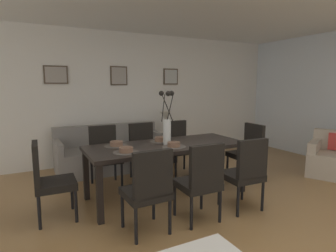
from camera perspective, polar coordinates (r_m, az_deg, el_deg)
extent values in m
plane|color=olive|center=(3.32, 11.34, -19.56)|extent=(9.00, 9.00, 0.00)
cube|color=silver|center=(5.83, -8.75, 5.83)|extent=(9.00, 0.10, 2.60)
cube|color=black|center=(3.85, -0.21, -4.12)|extent=(2.20, 0.88, 0.05)
cube|color=black|center=(4.79, 8.84, -6.27)|extent=(0.07, 0.07, 0.69)
cube|color=black|center=(3.98, -16.50, -9.60)|extent=(0.07, 0.07, 0.69)
cube|color=black|center=(4.23, 15.03, -8.46)|extent=(0.07, 0.07, 0.69)
cube|color=black|center=(3.27, -13.85, -13.46)|extent=(0.07, 0.07, 0.69)
cube|color=black|center=(3.02, -4.69, -13.61)|extent=(0.45, 0.45, 0.08)
cube|color=black|center=(2.77, -3.08, -9.92)|extent=(0.42, 0.07, 0.48)
cylinder|color=black|center=(3.34, -2.98, -15.63)|extent=(0.04, 0.04, 0.38)
cylinder|color=black|center=(3.21, -9.34, -16.81)|extent=(0.04, 0.04, 0.38)
cylinder|color=black|center=(3.04, 0.38, -18.19)|extent=(0.04, 0.04, 0.38)
cylinder|color=black|center=(2.89, -6.59, -19.73)|extent=(0.04, 0.04, 0.38)
cube|color=black|center=(4.40, -12.62, -6.69)|extent=(0.45, 0.45, 0.08)
cube|color=black|center=(4.52, -13.27, -2.92)|extent=(0.42, 0.07, 0.48)
cylinder|color=black|center=(4.25, -14.45, -10.53)|extent=(0.04, 0.04, 0.38)
cylinder|color=black|center=(4.34, -9.45, -10.00)|extent=(0.04, 0.04, 0.38)
cylinder|color=black|center=(4.61, -15.40, -9.08)|extent=(0.04, 0.04, 0.38)
cylinder|color=black|center=(4.69, -10.77, -8.63)|extent=(0.04, 0.04, 0.38)
cube|color=black|center=(3.28, 6.00, -11.81)|extent=(0.45, 0.45, 0.08)
cube|color=black|center=(3.05, 8.02, -8.27)|extent=(0.42, 0.07, 0.48)
cylinder|color=black|center=(3.61, 6.88, -13.82)|extent=(0.04, 0.04, 0.38)
cylinder|color=black|center=(3.43, 1.39, -14.99)|extent=(0.04, 0.04, 0.38)
cylinder|color=black|center=(3.32, 10.64, -15.90)|extent=(0.04, 0.04, 0.38)
cylinder|color=black|center=(3.13, 4.83, -17.41)|extent=(0.04, 0.04, 0.38)
cube|color=black|center=(4.61, -4.59, -5.82)|extent=(0.45, 0.45, 0.08)
cube|color=black|center=(4.73, -5.56, -2.26)|extent=(0.42, 0.07, 0.48)
cylinder|color=black|center=(4.44, -5.83, -9.51)|extent=(0.04, 0.04, 0.38)
cylinder|color=black|center=(4.59, -1.39, -8.86)|extent=(0.04, 0.04, 0.38)
cylinder|color=black|center=(4.77, -7.60, -8.24)|extent=(0.04, 0.04, 0.38)
cylinder|color=black|center=(4.91, -3.42, -7.69)|extent=(0.04, 0.04, 0.38)
cube|color=black|center=(3.66, 14.77, -9.88)|extent=(0.46, 0.46, 0.08)
cube|color=black|center=(3.45, 16.95, -6.59)|extent=(0.42, 0.08, 0.48)
cylinder|color=black|center=(3.99, 15.02, -11.85)|extent=(0.04, 0.04, 0.38)
cylinder|color=black|center=(3.77, 10.46, -12.92)|extent=(0.04, 0.04, 0.38)
cylinder|color=black|center=(3.72, 18.86, -13.49)|extent=(0.04, 0.04, 0.38)
cylinder|color=black|center=(3.49, 14.19, -14.82)|extent=(0.04, 0.04, 0.38)
cube|color=black|center=(4.89, 2.53, -4.99)|extent=(0.45, 0.45, 0.08)
cube|color=black|center=(5.00, 1.51, -1.64)|extent=(0.42, 0.07, 0.48)
cylinder|color=black|center=(4.70, 1.57, -8.44)|extent=(0.04, 0.04, 0.38)
cylinder|color=black|center=(4.88, 5.57, -7.84)|extent=(0.04, 0.04, 0.38)
cylinder|color=black|center=(5.02, -0.45, -7.32)|extent=(0.04, 0.04, 0.38)
cylinder|color=black|center=(5.19, 3.36, -6.81)|extent=(0.04, 0.04, 0.38)
cube|color=black|center=(3.51, -22.06, -10.99)|extent=(0.45, 0.45, 0.08)
cube|color=black|center=(3.44, -25.48, -7.10)|extent=(0.07, 0.42, 0.48)
cylinder|color=black|center=(3.43, -18.36, -15.38)|extent=(0.04, 0.04, 0.38)
cylinder|color=black|center=(3.78, -19.11, -13.15)|extent=(0.04, 0.04, 0.38)
cylinder|color=black|center=(3.42, -24.94, -15.87)|extent=(0.04, 0.04, 0.38)
cylinder|color=black|center=(3.77, -25.02, -13.58)|extent=(0.04, 0.04, 0.38)
cube|color=black|center=(4.72, 15.44, -5.77)|extent=(0.46, 0.46, 0.08)
cube|color=black|center=(4.79, 17.28, -2.46)|extent=(0.07, 0.42, 0.48)
cylinder|color=black|center=(4.81, 12.11, -8.24)|extent=(0.04, 0.04, 0.38)
cylinder|color=black|center=(4.52, 15.07, -9.40)|extent=(0.04, 0.04, 0.38)
cylinder|color=black|center=(5.04, 15.57, -7.59)|extent=(0.04, 0.04, 0.38)
cylinder|color=black|center=(4.77, 18.59, -8.62)|extent=(0.04, 0.04, 0.38)
cylinder|color=silver|center=(3.82, -0.22, -1.26)|extent=(0.11, 0.11, 0.34)
cylinder|color=black|center=(3.82, 0.43, 3.74)|extent=(0.05, 0.12, 0.37)
sphere|color=black|center=(3.83, 0.75, 6.75)|extent=(0.07, 0.07, 0.07)
cylinder|color=black|center=(3.81, -0.98, 3.73)|extent=(0.08, 0.05, 0.38)
sphere|color=black|center=(3.81, -1.37, 6.74)|extent=(0.07, 0.07, 0.07)
cylinder|color=black|center=(3.72, -0.07, 3.61)|extent=(0.15, 0.06, 0.36)
sphere|color=black|center=(3.68, 0.01, 6.68)|extent=(0.07, 0.07, 0.07)
cylinder|color=#4C4742|center=(3.42, -8.59, -5.35)|extent=(0.32, 0.32, 0.01)
cylinder|color=brown|center=(3.41, -8.60, -4.81)|extent=(0.17, 0.17, 0.06)
cylinder|color=brown|center=(3.41, -8.61, -4.57)|extent=(0.13, 0.13, 0.04)
cylinder|color=#4C4742|center=(3.79, -10.55, -4.05)|extent=(0.32, 0.32, 0.01)
cylinder|color=brown|center=(3.78, -10.56, -3.56)|extent=(0.17, 0.17, 0.06)
cylinder|color=brown|center=(3.78, -10.57, -3.34)|extent=(0.13, 0.13, 0.04)
cylinder|color=#4C4742|center=(3.68, 1.21, -4.28)|extent=(0.32, 0.32, 0.01)
cylinder|color=brown|center=(3.67, 1.21, -3.78)|extent=(0.17, 0.17, 0.06)
cylinder|color=brown|center=(3.67, 1.21, -3.55)|extent=(0.13, 0.13, 0.04)
cylinder|color=#4C4742|center=(4.02, -1.51, -3.18)|extent=(0.32, 0.32, 0.01)
cylinder|color=brown|center=(4.02, -1.51, -2.72)|extent=(0.17, 0.17, 0.06)
cylinder|color=brown|center=(4.01, -1.52, -2.51)|extent=(0.13, 0.13, 0.04)
cube|color=gray|center=(5.28, -11.32, -6.47)|extent=(1.97, 0.84, 0.42)
cube|color=gray|center=(5.52, -12.43, -1.62)|extent=(1.97, 0.16, 0.38)
cube|color=gray|center=(5.54, -2.08, -2.34)|extent=(0.10, 0.84, 0.20)
cube|color=gray|center=(5.05, -21.71, -4.00)|extent=(0.10, 0.84, 0.20)
cube|color=black|center=(5.66, -0.54, -4.80)|extent=(0.36, 0.36, 0.52)
cylinder|color=#4C4C51|center=(5.60, -0.54, -1.81)|extent=(0.12, 0.12, 0.08)
cylinder|color=#4C4C51|center=(5.57, -0.54, 0.02)|extent=(0.02, 0.02, 0.30)
cone|color=beige|center=(5.54, -0.55, 2.06)|extent=(0.22, 0.22, 0.18)
cube|color=#B7A893|center=(5.60, 31.11, -6.79)|extent=(1.07, 1.07, 0.40)
cube|color=#B7A893|center=(5.55, 27.92, -3.61)|extent=(0.67, 0.43, 0.18)
cube|color=#473828|center=(5.48, -22.05, 9.73)|extent=(0.41, 0.02, 0.33)
cube|color=#9E9389|center=(5.47, -22.04, 9.74)|extent=(0.36, 0.01, 0.28)
cube|color=#473828|center=(5.72, -10.07, 10.12)|extent=(0.35, 0.02, 0.38)
cube|color=#9E9389|center=(5.71, -10.03, 10.13)|extent=(0.30, 0.01, 0.33)
cube|color=#473828|center=(6.18, 0.56, 10.11)|extent=(0.35, 0.02, 0.35)
cube|color=#B2B2AD|center=(6.16, 0.62, 10.11)|extent=(0.30, 0.01, 0.30)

